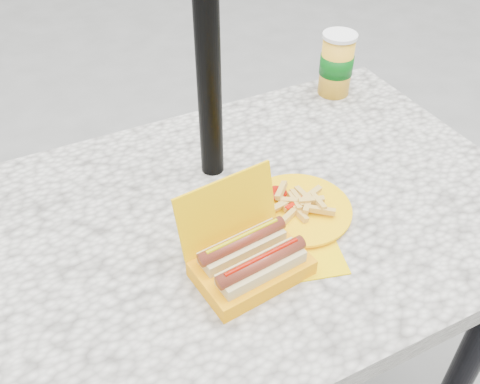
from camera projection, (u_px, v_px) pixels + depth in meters
name	position (u px, v px, depth m)	size (l,w,h in m)	color
picnic_table	(245.00, 248.00, 1.17)	(1.20, 0.80, 0.75)	beige
umbrella_pole	(206.00, 19.00, 0.98)	(0.05, 0.05, 2.20)	black
hotdog_box	(250.00, 259.00, 0.95)	(0.22, 0.18, 0.16)	#FAB900
fries_plate	(297.00, 211.00, 1.08)	(0.27, 0.29, 0.04)	#EFC400
soda_cup	(336.00, 64.00, 1.41)	(0.09, 0.09, 0.17)	yellow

